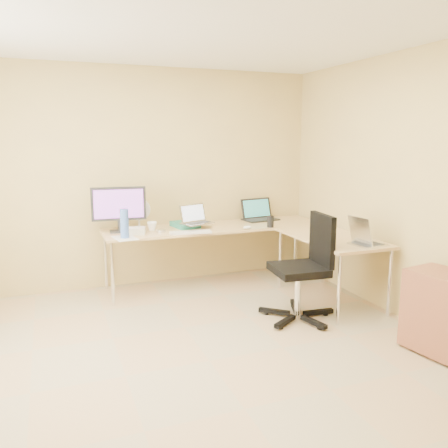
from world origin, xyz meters
name	(u,v)px	position (x,y,z in m)	size (l,w,h in m)	color
floor	(209,361)	(0.00, 0.00, 0.00)	(4.50, 4.50, 0.00)	tan
ceiling	(207,20)	(0.00, 0.00, 2.60)	(4.50, 4.50, 0.00)	white
wall_back	(147,178)	(0.00, 2.25, 1.30)	(4.50, 4.50, 0.00)	tan
wall_front	(445,296)	(0.00, -2.25, 1.30)	(4.50, 4.50, 0.00)	tan
wall_right	(424,191)	(2.10, 0.00, 1.30)	(4.50, 4.50, 0.00)	tan
desk_main	(215,255)	(0.72, 1.85, 0.36)	(2.65, 0.70, 0.73)	tan
desk_return	(330,269)	(1.70, 0.85, 0.36)	(0.70, 1.30, 0.73)	tan
monitor	(119,209)	(-0.40, 1.91, 0.99)	(0.60, 0.19, 0.52)	black
book_stack	(185,225)	(0.37, 1.93, 0.76)	(0.25, 0.34, 0.06)	#247A67
laptop_center	(197,214)	(0.48, 1.78, 0.90)	(0.35, 0.26, 0.22)	#A9A8AC
laptop_black	(261,210)	(1.41, 2.02, 0.87)	(0.44, 0.32, 0.28)	black
keyboard	(191,232)	(0.33, 1.55, 0.74)	(0.46, 0.13, 0.02)	silver
mouse	(247,227)	(1.01, 1.55, 0.75)	(0.10, 0.06, 0.04)	white
mug	(152,226)	(-0.04, 1.86, 0.78)	(0.11, 0.11, 0.10)	white
cd_stack	(161,231)	(0.03, 1.74, 0.74)	(0.11, 0.11, 0.03)	silver
water_bottle	(124,224)	(-0.40, 1.55, 0.89)	(0.09, 0.09, 0.31)	#3F63AF
papers	(125,238)	(-0.40, 1.55, 0.73)	(0.21, 0.30, 0.01)	silver
white_box	(136,231)	(-0.25, 1.73, 0.77)	(0.20, 0.14, 0.07)	silver
desk_fan	(139,215)	(-0.16, 2.05, 0.89)	(0.25, 0.25, 0.32)	silver
black_cup	(270,222)	(1.31, 1.55, 0.80)	(0.08, 0.08, 0.14)	black
laptop_return	(369,233)	(1.81, 0.38, 0.85)	(0.28, 0.36, 0.24)	silver
office_chair	(298,270)	(1.11, 0.53, 0.50)	(0.64, 0.64, 1.06)	black
cabinet	(439,311)	(1.85, -0.52, 0.36)	(0.39, 0.49, 0.67)	brown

